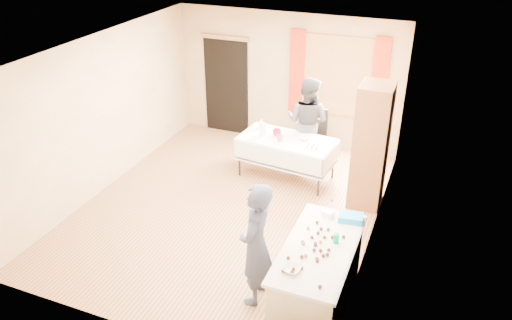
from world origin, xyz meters
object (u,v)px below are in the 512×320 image
at_px(cabinet, 371,147).
at_px(woman, 307,122).
at_px(counter, 317,278).
at_px(party_table, 286,154).
at_px(chair, 313,144).
at_px(girl, 256,245).

bearing_deg(cabinet, woman, 143.63).
distance_m(cabinet, woman, 1.63).
distance_m(counter, party_table, 3.23).
distance_m(chair, woman, 0.62).
xyz_separation_m(party_table, girl, (0.64, -3.04, 0.36)).
bearing_deg(cabinet, chair, 135.16).
bearing_deg(counter, woman, 108.73).
relative_size(cabinet, girl, 1.25).
height_order(counter, woman, woman).
relative_size(party_table, chair, 1.81).
distance_m(cabinet, girl, 2.85).
relative_size(chair, woman, 0.57).
relative_size(counter, party_table, 0.95).
bearing_deg(chair, cabinet, -38.55).
height_order(counter, chair, chair).
xyz_separation_m(cabinet, counter, (-0.10, -2.60, -0.56)).
bearing_deg(woman, girl, 106.76).
xyz_separation_m(party_table, woman, (0.17, 0.64, 0.40)).
distance_m(counter, girl, 0.83).
bearing_deg(party_table, counter, -58.79).
bearing_deg(cabinet, party_table, 167.57).
xyz_separation_m(chair, girl, (0.40, -3.94, 0.52)).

